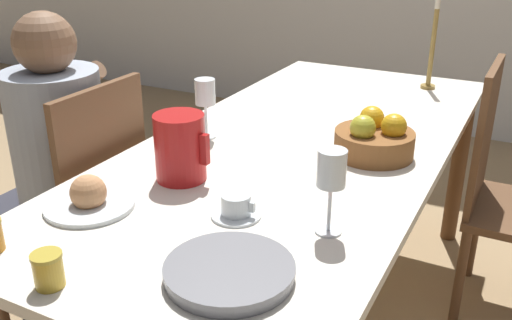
# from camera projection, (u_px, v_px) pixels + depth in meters

# --- Properties ---
(dining_table) EXTENTS (0.90, 2.04, 0.76)m
(dining_table) POSITION_uv_depth(u_px,v_px,m) (299.00, 168.00, 1.88)
(dining_table) COLOR silver
(dining_table) RESTS_ON ground_plane
(chair_person_side) EXTENTS (0.42, 0.42, 0.96)m
(chair_person_side) POSITION_uv_depth(u_px,v_px,m) (84.00, 215.00, 1.92)
(chair_person_side) COLOR brown
(chair_person_side) RESTS_ON ground_plane
(chair_opposite) EXTENTS (0.42, 0.42, 0.96)m
(chair_opposite) POSITION_uv_depth(u_px,v_px,m) (510.00, 193.00, 2.08)
(chair_opposite) COLOR brown
(chair_opposite) RESTS_ON ground_plane
(person_seated) EXTENTS (0.39, 0.41, 1.17)m
(person_seated) POSITION_uv_depth(u_px,v_px,m) (55.00, 158.00, 1.88)
(person_seated) COLOR #33333D
(person_seated) RESTS_ON ground_plane
(red_pitcher) EXTENTS (0.16, 0.14, 0.19)m
(red_pitcher) POSITION_uv_depth(u_px,v_px,m) (180.00, 147.00, 1.54)
(red_pitcher) COLOR red
(red_pitcher) RESTS_ON dining_table
(wine_glass_water) EXTENTS (0.07, 0.07, 0.20)m
(wine_glass_water) POSITION_uv_depth(u_px,v_px,m) (205.00, 95.00, 1.82)
(wine_glass_water) COLOR white
(wine_glass_water) RESTS_ON dining_table
(wine_glass_juice) EXTENTS (0.07, 0.07, 0.20)m
(wine_glass_juice) POSITION_uv_depth(u_px,v_px,m) (331.00, 173.00, 1.25)
(wine_glass_juice) COLOR white
(wine_glass_juice) RESTS_ON dining_table
(teacup_near_person) EXTENTS (0.12, 0.12, 0.06)m
(teacup_near_person) POSITION_uv_depth(u_px,v_px,m) (236.00, 207.00, 1.37)
(teacup_near_person) COLOR silver
(teacup_near_person) RESTS_ON dining_table
(serving_tray) EXTENTS (0.27, 0.27, 0.03)m
(serving_tray) POSITION_uv_depth(u_px,v_px,m) (229.00, 272.00, 1.14)
(serving_tray) COLOR gray
(serving_tray) RESTS_ON dining_table
(bread_plate) EXTENTS (0.22, 0.22, 0.09)m
(bread_plate) POSITION_uv_depth(u_px,v_px,m) (89.00, 198.00, 1.41)
(bread_plate) COLOR silver
(bread_plate) RESTS_ON dining_table
(jam_jar_red) EXTENTS (0.06, 0.06, 0.07)m
(jam_jar_red) POSITION_uv_depth(u_px,v_px,m) (48.00, 268.00, 1.11)
(jam_jar_red) COLOR gold
(jam_jar_red) RESTS_ON dining_table
(fruit_bowl) EXTENTS (0.24, 0.24, 0.14)m
(fruit_bowl) POSITION_uv_depth(u_px,v_px,m) (374.00, 139.00, 1.71)
(fruit_bowl) COLOR brown
(fruit_bowl) RESTS_ON dining_table
(candlestick_tall) EXTENTS (0.06, 0.06, 0.38)m
(candlestick_tall) POSITION_uv_depth(u_px,v_px,m) (432.00, 52.00, 2.35)
(candlestick_tall) COLOR olive
(candlestick_tall) RESTS_ON dining_table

